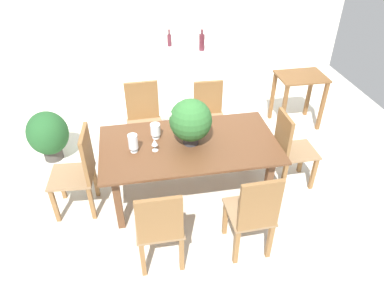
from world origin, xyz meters
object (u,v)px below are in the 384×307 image
(wine_bottle_dark, at_px, (163,38))
(chair_far_left, at_px, (144,117))
(chair_foot_end, at_px, (290,147))
(wine_glass, at_px, (155,143))
(dining_table, at_px, (189,150))
(potted_plant_floor, at_px, (48,134))
(chair_far_right, at_px, (209,113))
(chair_head_end, at_px, (80,169))
(crystal_vase_left, at_px, (155,130))
(chair_near_right, at_px, (254,213))
(kitchen_counter, at_px, (192,77))
(crystal_vase_center_near, at_px, (133,142))
(side_table, at_px, (299,88))
(chair_near_left, at_px, (160,226))
(flower_centerpiece, at_px, (191,121))
(wine_bottle_green, at_px, (169,40))
(wine_bottle_amber, at_px, (202,42))

(wine_bottle_dark, bearing_deg, chair_far_left, -107.12)
(chair_foot_end, height_order, wine_glass, chair_foot_end)
(dining_table, bearing_deg, potted_plant_floor, 148.52)
(chair_far_right, bearing_deg, chair_head_end, -147.81)
(chair_head_end, relative_size, crystal_vase_left, 5.84)
(chair_far_left, height_order, wine_bottle_dark, wine_bottle_dark)
(chair_near_right, bearing_deg, chair_far_left, -67.14)
(kitchen_counter, relative_size, wine_bottle_dark, 6.29)
(chair_head_end, relative_size, chair_far_left, 1.01)
(chair_foot_end, height_order, crystal_vase_center_near, chair_foot_end)
(chair_foot_end, height_order, side_table, chair_foot_end)
(wine_bottle_dark, bearing_deg, chair_far_right, -72.93)
(chair_far_right, height_order, wine_glass, chair_far_right)
(chair_far_left, relative_size, crystal_vase_left, 5.77)
(chair_far_right, height_order, chair_far_left, chair_far_left)
(chair_near_left, bearing_deg, crystal_vase_center_near, -79.48)
(chair_foot_end, relative_size, flower_centerpiece, 1.90)
(crystal_vase_left, relative_size, kitchen_counter, 0.11)
(chair_far_left, relative_size, wine_bottle_green, 3.98)
(chair_far_left, xyz_separation_m, wine_bottle_green, (0.53, 1.33, 0.53))
(chair_near_left, bearing_deg, chair_far_left, -89.56)
(chair_near_right, distance_m, potted_plant_floor, 2.90)
(chair_foot_end, xyz_separation_m, crystal_vase_left, (-1.52, 0.18, 0.30))
(chair_near_right, height_order, chair_far_left, chair_near_right)
(kitchen_counter, bearing_deg, side_table, -31.65)
(chair_head_end, bearing_deg, dining_table, 94.67)
(chair_near_right, relative_size, wine_bottle_dark, 3.99)
(dining_table, xyz_separation_m, wine_glass, (-0.37, -0.06, 0.19))
(chair_far_right, xyz_separation_m, potted_plant_floor, (-2.11, 0.09, -0.15))
(chair_near_right, xyz_separation_m, flower_centerpiece, (-0.41, 0.96, 0.46))
(chair_far_right, bearing_deg, crystal_vase_center_near, -134.56)
(chair_head_end, height_order, wine_glass, chair_head_end)
(chair_far_right, relative_size, wine_glass, 6.83)
(wine_glass, bearing_deg, chair_foot_end, 2.24)
(dining_table, bearing_deg, flower_centerpiece, 21.64)
(chair_foot_end, bearing_deg, wine_bottle_amber, 17.23)
(chair_near_left, distance_m, wine_bottle_green, 3.31)
(wine_bottle_amber, relative_size, side_table, 0.39)
(chair_near_left, height_order, chair_head_end, chair_head_end)
(chair_head_end, relative_size, kitchen_counter, 0.64)
(flower_centerpiece, height_order, wine_bottle_amber, wine_bottle_amber)
(chair_foot_end, height_order, crystal_vase_left, chair_foot_end)
(dining_table, bearing_deg, chair_head_end, -179.61)
(dining_table, distance_m, potted_plant_floor, 1.99)
(chair_near_left, distance_m, side_table, 3.20)
(chair_head_end, bearing_deg, chair_near_left, 42.78)
(dining_table, distance_m, chair_near_right, 1.05)
(wine_bottle_dark, bearing_deg, chair_near_left, -97.44)
(chair_far_right, bearing_deg, side_table, 15.67)
(wine_bottle_amber, xyz_separation_m, wine_bottle_dark, (-0.55, 0.34, -0.02))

